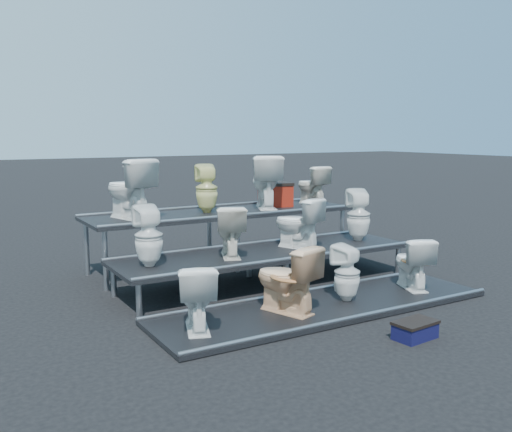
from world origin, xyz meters
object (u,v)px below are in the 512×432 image
toilet_1 (286,279)px  toilet_8 (129,189)px  toilet_3 (412,262)px  toilet_11 (312,185)px  toilet_6 (298,223)px  toilet_9 (207,188)px  toilet_2 (347,273)px  toilet_5 (230,231)px  step_stool (415,331)px  toilet_7 (359,215)px  red_crate (275,196)px  toilet_0 (196,296)px  toilet_4 (149,236)px  toilet_10 (266,182)px

toilet_1 → toilet_8: (-0.94, 2.60, 0.84)m
toilet_3 → toilet_11: bearing=-75.1°
toilet_6 → toilet_8: toilet_8 is taller
toilet_3 → toilet_6: (-0.91, 1.30, 0.41)m
toilet_9 → toilet_2: bearing=117.2°
toilet_5 → step_stool: 2.75m
toilet_7 → toilet_9: toilet_9 is taller
toilet_1 → step_stool: 1.49m
toilet_6 → toilet_11: (1.19, 1.30, 0.37)m
toilet_1 → toilet_7: size_ratio=1.00×
toilet_3 → toilet_9: bearing=-36.0°
toilet_5 → red_crate: (1.59, 1.38, 0.23)m
toilet_6 → toilet_1: bearing=30.6°
toilet_8 → toilet_11: (3.18, 0.00, -0.10)m
toilet_0 → step_stool: size_ratio=1.61×
toilet_2 → red_crate: (0.69, 2.68, 0.63)m
red_crate → step_stool: 4.12m
toilet_4 → step_stool: bearing=129.5°
toilet_2 → toilet_4: toilet_4 is taller
toilet_7 → red_crate: 1.52m
toilet_2 → toilet_7: bearing=-149.0°
toilet_11 → toilet_4: bearing=20.3°
toilet_1 → toilet_3: 1.96m
toilet_9 → toilet_7: bearing=159.5°
red_crate → toilet_3: bearing=-73.8°
toilet_1 → toilet_2: size_ratio=1.13×
toilet_8 → red_crate: (2.50, 0.08, -0.25)m
toilet_6 → red_crate: red_crate is taller
toilet_10 → toilet_3: bearing=127.8°
toilet_11 → step_stool: 4.26m
toilet_7 → toilet_2: bearing=68.5°
toilet_11 → toilet_9: bearing=-0.8°
toilet_4 → red_crate: (2.70, 1.38, 0.20)m
toilet_2 → toilet_5: size_ratio=1.01×
toilet_2 → toilet_4: (-2.01, 1.30, 0.43)m
toilet_1 → toilet_7: 2.55m
toilet_3 → step_stool: bearing=66.6°
toilet_10 → toilet_0: bearing=71.0°
toilet_6 → toilet_0: bearing=10.6°
toilet_7 → red_crate: toilet_7 is taller
toilet_0 → red_crate: size_ratio=1.47×
step_stool → toilet_10: bearing=75.7°
toilet_1 → toilet_5: 1.35m
toilet_6 → toilet_2: bearing=61.8°
toilet_1 → toilet_7: bearing=-167.5°
toilet_3 → step_stool: 1.76m
toilet_1 → toilet_10: (1.32, 2.60, 0.84)m
toilet_0 → toilet_6: 2.55m
toilet_5 → toilet_8: 1.66m
toilet_5 → red_crate: bearing=-116.8°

